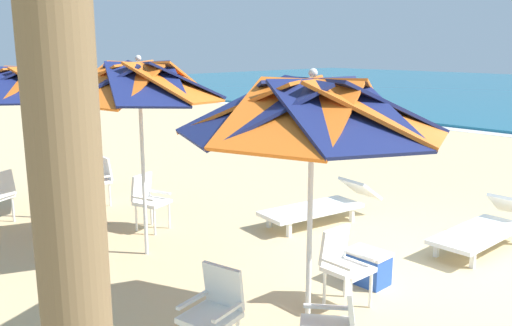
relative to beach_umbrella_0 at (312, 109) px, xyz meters
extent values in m
plane|color=#D3B784|center=(0.30, 2.55, -2.25)|extent=(80.00, 80.00, 0.00)
cylinder|color=silver|center=(0.00, 0.00, -1.19)|extent=(0.05, 0.05, 2.13)
cube|color=orange|center=(0.53, 0.22, 0.02)|extent=(1.34, 1.25, 0.50)
cube|color=navy|center=(0.22, 0.53, 0.02)|extent=(1.26, 1.32, 0.50)
cube|color=orange|center=(-0.22, 0.53, 0.02)|extent=(1.25, 1.34, 0.50)
cube|color=navy|center=(-0.53, 0.22, 0.02)|extent=(1.32, 1.26, 0.50)
cube|color=orange|center=(-0.53, -0.22, 0.02)|extent=(1.34, 1.25, 0.50)
cube|color=navy|center=(-0.22, -0.53, 0.02)|extent=(1.26, 1.32, 0.50)
cube|color=orange|center=(0.22, -0.53, 0.02)|extent=(1.25, 1.34, 0.50)
cube|color=navy|center=(0.53, -0.22, 0.02)|extent=(1.32, 1.26, 0.50)
sphere|color=silver|center=(0.00, 0.00, 0.31)|extent=(0.08, 0.08, 0.08)
cube|color=white|center=(-0.21, 0.90, -1.81)|extent=(0.45, 0.45, 0.05)
cube|color=white|center=(-0.41, 0.90, -1.59)|extent=(0.11, 0.42, 0.40)
cube|color=white|center=(-0.20, 1.10, -1.70)|extent=(0.40, 0.05, 0.03)
cube|color=white|center=(-0.21, 0.70, -1.70)|extent=(0.40, 0.05, 0.03)
cylinder|color=white|center=(-0.02, 1.07, -2.04)|extent=(0.04, 0.04, 0.41)
cylinder|color=white|center=(-0.04, 0.72, -2.04)|extent=(0.04, 0.04, 0.41)
cylinder|color=white|center=(-0.38, 1.08, -2.04)|extent=(0.04, 0.04, 0.41)
cylinder|color=white|center=(-0.39, 0.73, -2.04)|extent=(0.04, 0.04, 0.41)
cube|color=white|center=(-0.41, -0.85, -1.81)|extent=(0.52, 0.52, 0.05)
cube|color=white|center=(-0.45, -0.65, -1.59)|extent=(0.43, 0.18, 0.40)
cube|color=white|center=(-0.21, -0.81, -1.70)|extent=(0.12, 0.40, 0.03)
cube|color=white|center=(-0.60, -0.89, -1.70)|extent=(0.12, 0.40, 0.03)
cube|color=white|center=(0.59, -0.15, -1.59)|extent=(0.34, 0.39, 0.40)
cube|color=white|center=(0.31, -0.12, -1.70)|extent=(0.33, 0.28, 0.03)
cylinder|color=silver|center=(-3.04, 0.17, -1.16)|extent=(0.05, 0.05, 2.19)
cube|color=orange|center=(-2.55, 0.37, 0.09)|extent=(1.25, 1.16, 0.52)
cube|color=navy|center=(-2.84, 0.66, 0.09)|extent=(1.17, 1.22, 0.52)
cube|color=orange|center=(-3.25, 0.66, 0.09)|extent=(1.16, 1.25, 0.52)
cube|color=navy|center=(-3.54, 0.37, 0.09)|extent=(1.22, 1.17, 0.52)
cube|color=orange|center=(-3.54, -0.04, 0.09)|extent=(1.25, 1.16, 0.52)
cube|color=navy|center=(-3.25, -0.32, 0.09)|extent=(1.17, 1.22, 0.52)
cube|color=orange|center=(-2.84, -0.32, 0.09)|extent=(1.16, 1.25, 0.52)
cube|color=navy|center=(-2.55, -0.04, 0.09)|extent=(1.22, 1.17, 0.52)
sphere|color=silver|center=(-3.04, 0.17, 0.38)|extent=(0.08, 0.08, 0.08)
cube|color=white|center=(-3.83, 0.79, -1.81)|extent=(0.55, 0.55, 0.05)
cube|color=white|center=(-4.02, 0.73, -1.59)|extent=(0.21, 0.43, 0.40)
cube|color=white|center=(-3.89, 0.98, -1.70)|extent=(0.39, 0.15, 0.03)
cube|color=white|center=(-3.77, 0.60, -1.70)|extent=(0.39, 0.15, 0.03)
cylinder|color=white|center=(-3.71, 1.01, -2.04)|extent=(0.04, 0.04, 0.41)
cylinder|color=white|center=(-3.61, 0.67, -2.04)|extent=(0.04, 0.04, 0.41)
cylinder|color=white|center=(-4.05, 0.91, -2.04)|extent=(0.04, 0.04, 0.41)
cylinder|color=white|center=(-3.95, 0.57, -2.04)|extent=(0.04, 0.04, 0.41)
cylinder|color=silver|center=(-5.61, -0.20, -1.21)|extent=(0.05, 0.05, 2.07)
cube|color=orange|center=(-5.06, 0.03, -0.03)|extent=(1.41, 1.31, 0.51)
cube|color=navy|center=(-5.38, 0.36, -0.03)|extent=(1.32, 1.39, 0.51)
cube|color=orange|center=(-5.84, 0.36, -0.03)|extent=(1.31, 1.41, 0.51)
cube|color=navy|center=(-6.16, 0.03, -0.03)|extent=(1.39, 1.32, 0.51)
cube|color=orange|center=(-6.16, -0.43, -0.03)|extent=(1.41, 1.31, 0.51)
cube|color=orange|center=(-5.38, -0.75, -0.03)|extent=(1.31, 1.41, 0.51)
cube|color=navy|center=(-5.06, -0.43, -0.03)|extent=(1.39, 1.32, 0.51)
sphere|color=silver|center=(-5.61, -0.20, 0.27)|extent=(0.08, 0.08, 0.08)
cube|color=white|center=(-5.63, -0.77, -1.59)|extent=(0.27, 0.42, 0.40)
cube|color=white|center=(-5.89, -0.67, -1.70)|extent=(0.37, 0.21, 0.03)
cylinder|color=white|center=(-5.73, -0.62, -2.04)|extent=(0.04, 0.04, 0.41)
cube|color=white|center=(-5.63, 0.79, -1.81)|extent=(0.48, 0.48, 0.05)
cube|color=white|center=(-5.61, 0.99, -1.59)|extent=(0.43, 0.13, 0.40)
cube|color=white|center=(-5.43, 0.77, -1.70)|extent=(0.08, 0.40, 0.03)
cube|color=white|center=(-5.83, 0.81, -1.70)|extent=(0.08, 0.40, 0.03)
cylinder|color=white|center=(-5.47, 0.60, -2.04)|extent=(0.04, 0.04, 0.41)
cylinder|color=white|center=(-5.82, 0.63, -2.04)|extent=(0.04, 0.04, 0.41)
cylinder|color=white|center=(-5.44, 0.95, -2.04)|extent=(0.04, 0.04, 0.41)
cylinder|color=white|center=(-5.79, 0.98, -2.04)|extent=(0.04, 0.04, 0.41)
cube|color=white|center=(-4.66, -0.27, -1.81)|extent=(0.50, 0.50, 0.05)
cube|color=white|center=(-4.86, -0.24, -1.59)|extent=(0.15, 0.43, 0.40)
cube|color=white|center=(-4.63, -0.07, -1.70)|extent=(0.40, 0.09, 0.03)
cube|color=white|center=(-4.69, -0.47, -1.70)|extent=(0.40, 0.09, 0.03)
cylinder|color=white|center=(-4.46, -0.12, -2.04)|extent=(0.04, 0.04, 0.41)
cylinder|color=white|center=(-4.51, -0.47, -2.04)|extent=(0.04, 0.04, 0.41)
cylinder|color=white|center=(-4.81, -0.07, -2.04)|extent=(0.04, 0.04, 0.41)
cylinder|color=white|center=(-4.86, -0.42, -2.04)|extent=(0.04, 0.04, 0.41)
cube|color=white|center=(0.02, 3.56, -2.00)|extent=(0.69, 1.72, 0.06)
cube|color=white|center=(0.26, 2.91, -2.14)|extent=(0.06, 0.06, 0.22)
cube|color=white|center=(-0.25, 2.93, -2.14)|extent=(0.06, 0.06, 0.22)
cube|color=white|center=(-0.21, 4.20, -2.14)|extent=(0.06, 0.06, 0.22)
cube|color=white|center=(-2.30, 2.75, -2.00)|extent=(0.92, 1.78, 0.06)
cube|color=white|center=(-2.12, 3.79, -1.81)|extent=(0.68, 0.58, 0.36)
cube|color=white|center=(-2.16, 2.07, -2.14)|extent=(0.06, 0.06, 0.22)
cube|color=white|center=(-2.66, 2.16, -2.14)|extent=(0.06, 0.06, 0.22)
cube|color=white|center=(-1.94, 3.33, -2.14)|extent=(0.06, 0.06, 0.22)
cube|color=white|center=(-2.45, 3.42, -2.14)|extent=(0.06, 0.06, 0.22)
cylinder|color=brown|center=(0.74, -2.57, -0.15)|extent=(0.33, 0.33, 4.21)
cube|color=blue|center=(-0.42, 1.57, -2.07)|extent=(0.48, 0.32, 0.36)
cube|color=white|center=(-0.42, 1.57, -1.87)|extent=(0.50, 0.34, 0.04)
camera|label=1|loc=(3.05, -3.60, 0.54)|focal=38.16mm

